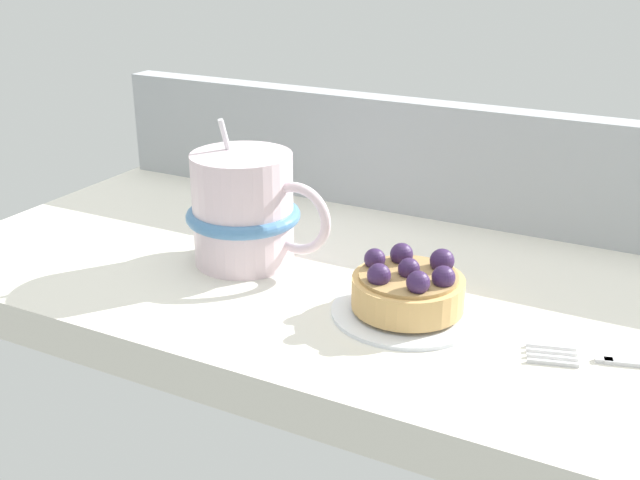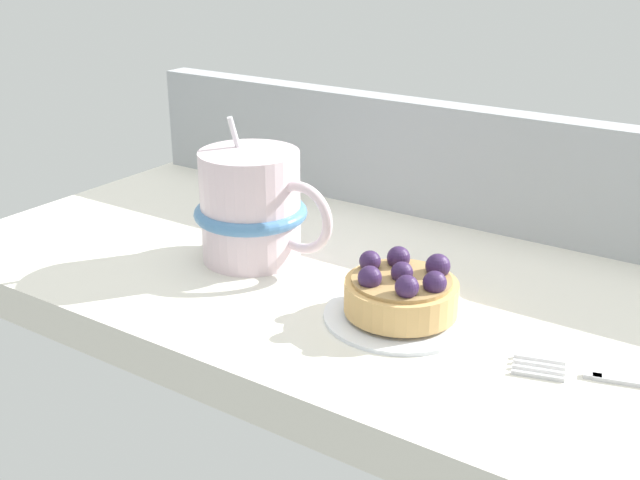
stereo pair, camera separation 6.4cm
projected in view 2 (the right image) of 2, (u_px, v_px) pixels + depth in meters
The scene contains 6 objects.
ground_plane at pixel (390, 301), 66.82cm from camera, with size 82.13×37.37×3.50cm, color silver.
window_rail_back at pixel (477, 168), 77.17cm from camera, with size 80.49×3.04×11.80cm, color #9EA3A8.
dessert_plate at pixel (400, 314), 60.10cm from camera, with size 11.88×11.88×0.64cm.
raspberry_tart at pixel (402, 291), 59.36cm from camera, with size 8.74×8.74×4.25cm.
coffee_mug at pixel (252, 207), 69.21cm from camera, with size 13.75×10.16×12.88cm.
dessert_fork at pixel (633, 380), 51.36cm from camera, with size 15.95×6.02×0.60cm.
Camera 2 is at (28.44, -53.16, 28.14)cm, focal length 43.70 mm.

